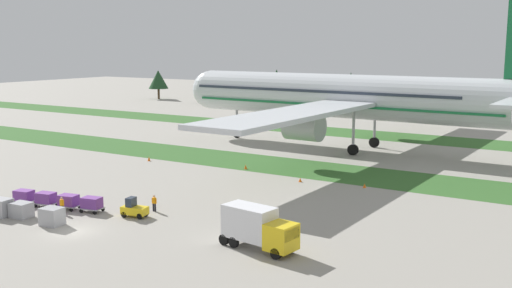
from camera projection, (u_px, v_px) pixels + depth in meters
ground_plane at (73, 232)px, 54.84m from camera, size 400.00×400.00×0.00m
grass_strip_near at (272, 164)px, 85.67m from camera, size 320.00×11.48×0.01m
grass_strip_far at (362, 134)px, 115.05m from camera, size 320.00×11.48×0.01m
airliner at (351, 96)px, 96.45m from camera, size 64.41×79.32×24.47m
baggage_tug at (134, 209)px, 59.43m from camera, size 2.80×1.77×1.97m
cargo_dolly_lead at (92, 203)px, 61.15m from camera, size 2.45×1.89×1.55m
cargo_dolly_second at (68, 201)px, 62.16m from camera, size 2.45×1.89×1.55m
cargo_dolly_third at (46, 198)px, 63.16m from camera, size 2.45×1.89×1.55m
cargo_dolly_fourth at (24, 196)px, 64.16m from camera, size 2.45×1.89×1.55m
catering_truck at (258, 227)px, 49.83m from camera, size 7.19×3.16×3.58m
ground_crew_marshaller at (62, 205)px, 60.59m from camera, size 0.56×0.36×1.74m
ground_crew_loader at (154, 202)px, 61.39m from camera, size 0.55×0.36×1.74m
uld_container_0 at (1, 208)px, 59.66m from camera, size 2.18×1.84×1.79m
uld_container_1 at (52, 217)px, 56.67m from camera, size 2.16×1.80×1.71m
uld_container_2 at (21, 210)px, 59.29m from camera, size 2.11×1.75×1.51m
taxiway_marker_0 at (149, 159)px, 88.29m from camera, size 0.44×0.44×0.64m
taxiway_marker_1 at (246, 167)px, 82.48m from camera, size 0.44×0.44×0.63m
taxiway_marker_2 at (365, 186)px, 71.73m from camera, size 0.44×0.44×0.51m
taxiway_marker_3 at (300, 180)px, 74.75m from camera, size 0.44×0.44×0.51m
distant_tree_line at (403, 89)px, 146.49m from camera, size 173.09×10.31×12.54m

